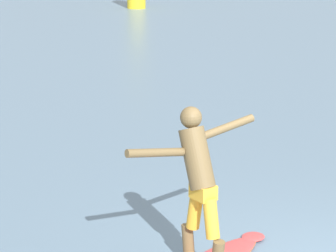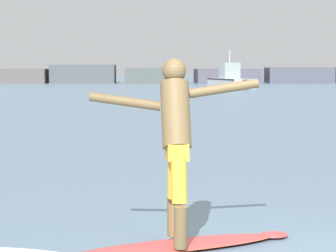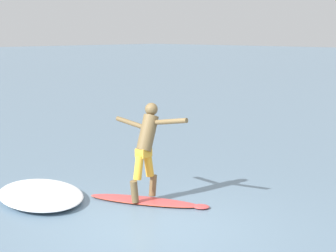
# 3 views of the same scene
# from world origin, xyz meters

# --- Properties ---
(ground_plane) EXTENTS (200.00, 200.00, 0.00)m
(ground_plane) POSITION_xyz_m (0.00, 0.00, 0.00)
(ground_plane) COLOR slate
(surfboard) EXTENTS (2.29, 1.36, 0.20)m
(surfboard) POSITION_xyz_m (-0.95, 0.88, 0.03)
(surfboard) COLOR #DA4645
(surfboard) RESTS_ON ground
(surfer) EXTENTS (1.67, 0.73, 1.78)m
(surfer) POSITION_xyz_m (-0.99, 0.96, 1.11)
(surfer) COLOR brown
(surfer) RESTS_ON surfboard
(wave_foam_at_tail) EXTENTS (2.66, 2.18, 0.19)m
(wave_foam_at_tail) POSITION_xyz_m (-2.53, -0.35, 0.10)
(wave_foam_at_tail) COLOR white
(wave_foam_at_tail) RESTS_ON ground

